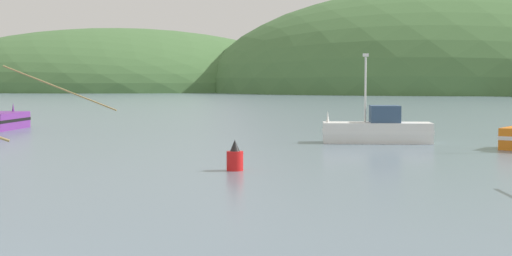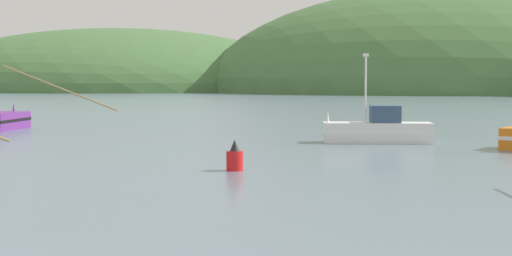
# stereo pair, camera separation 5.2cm
# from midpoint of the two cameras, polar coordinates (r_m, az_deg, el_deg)

# --- Properties ---
(hill_far_left) EXTENTS (150.28, 120.22, 44.55)m
(hill_far_left) POSITION_cam_midpoint_polar(r_m,az_deg,el_deg) (283.60, -10.33, 2.75)
(hill_far_left) COLOR #47703D
(hill_far_left) RESTS_ON ground
(hill_far_right) EXTENTS (163.39, 130.71, 67.19)m
(hill_far_right) POSITION_cam_midpoint_polar(r_m,az_deg,el_deg) (253.85, 14.79, 2.60)
(hill_far_right) COLOR #47703D
(hill_far_right) RESTS_ON ground
(fishing_boat_white) EXTENTS (6.77, 2.41, 5.51)m
(fishing_boat_white) POSITION_cam_midpoint_polar(r_m,az_deg,el_deg) (48.02, 9.01, -0.13)
(fishing_boat_white) COLOR white
(fishing_boat_white) RESTS_ON ground
(channel_buoy) EXTENTS (0.72, 0.72, 1.33)m
(channel_buoy) POSITION_cam_midpoint_polar(r_m,az_deg,el_deg) (32.93, -1.62, -2.25)
(channel_buoy) COLOR red
(channel_buoy) RESTS_ON ground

